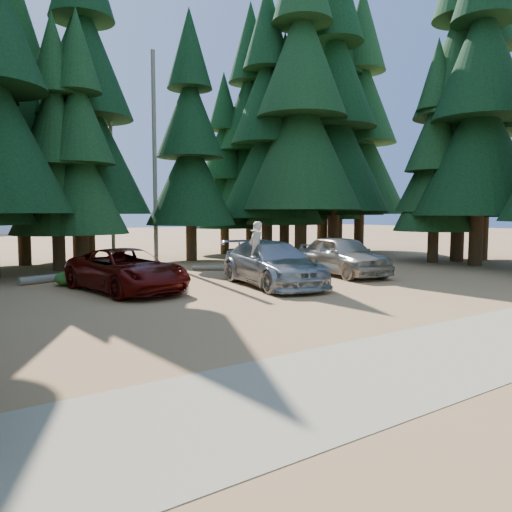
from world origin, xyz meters
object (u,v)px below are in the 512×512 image
object	(u,v)px
silver_minivan_center	(272,264)
log_mid	(223,268)
log_right	(277,262)
log_left	(72,276)
silver_minivan_right	(342,255)
red_pickup	(126,270)
frisbee_player	(256,247)

from	to	relation	value
silver_minivan_center	log_mid	xyz separation A→B (m)	(1.02, 5.50, -0.74)
log_right	log_left	bearing A→B (deg)	-169.36
silver_minivan_center	silver_minivan_right	size ratio (longest dim) A/B	1.12
log_left	red_pickup	bearing A→B (deg)	-95.85
log_mid	red_pickup	bearing A→B (deg)	-107.40
silver_minivan_center	log_left	xyz separation A→B (m)	(-6.04, 6.27, -0.71)
frisbee_player	log_right	xyz separation A→B (m)	(5.52, 5.93, -1.38)
log_left	log_right	xyz separation A→B (m)	(10.86, -0.21, -0.00)
silver_minivan_center	log_mid	distance (m)	5.64
silver_minivan_center	log_left	size ratio (longest dim) A/B	1.30
silver_minivan_right	frisbee_player	xyz separation A→B (m)	(-5.31, -0.66, 0.62)
silver_minivan_center	log_right	size ratio (longest dim) A/B	1.20
log_mid	log_right	xyz separation A→B (m)	(3.80, 0.56, 0.03)
frisbee_player	log_left	xyz separation A→B (m)	(-5.34, 6.14, -1.37)
red_pickup	frisbee_player	bearing A→B (deg)	-28.30
log_left	log_mid	bearing A→B (deg)	-21.84
silver_minivan_center	frisbee_player	world-z (taller)	frisbee_player
frisbee_player	log_left	distance (m)	8.25
frisbee_player	log_left	world-z (taller)	frisbee_player
silver_minivan_center	frisbee_player	xyz separation A→B (m)	(-0.70, 0.13, 0.67)
log_mid	log_right	size ratio (longest dim) A/B	0.62
silver_minivan_right	log_left	bearing A→B (deg)	162.40
log_right	silver_minivan_right	bearing A→B (deg)	-80.56
red_pickup	frisbee_player	xyz separation A→B (m)	(4.58, -1.71, 0.75)
silver_minivan_right	log_mid	bearing A→B (deg)	136.91
frisbee_player	log_left	size ratio (longest dim) A/B	0.44
log_mid	frisbee_player	bearing A→B (deg)	-65.35
silver_minivan_right	log_left	distance (m)	12.00
log_mid	log_right	distance (m)	3.84
silver_minivan_center	log_right	distance (m)	7.78
log_left	silver_minivan_right	bearing A→B (deg)	-42.86
silver_minivan_right	frisbee_player	bearing A→B (deg)	-163.32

